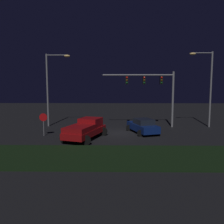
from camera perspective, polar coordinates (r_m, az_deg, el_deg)
name	(u,v)px	position (r m, az deg, el deg)	size (l,w,h in m)	color
ground_plane	(119,133)	(24.49, 1.69, -5.07)	(80.00, 80.00, 0.00)	black
grass_median	(121,156)	(16.43, 2.12, -10.75)	(24.00, 5.59, 0.10)	black
pickup_truck	(86,128)	(21.81, -6.35, -3.89)	(3.99, 5.76, 1.80)	maroon
car_sedan	(143,126)	(24.44, 7.51, -3.39)	(3.33, 4.74, 1.51)	navy
traffic_signal_gantry	(152,85)	(27.76, 9.75, 6.39)	(8.32, 0.56, 6.50)	slate
street_lamp_left	(52,81)	(28.84, -14.42, 7.25)	(2.88, 0.44, 8.57)	slate
street_lamp_right	(207,81)	(29.49, 22.06, 7.12)	(2.70, 0.44, 8.75)	slate
stop_sign	(43,120)	(23.58, -16.36, -1.93)	(0.76, 0.08, 2.23)	slate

